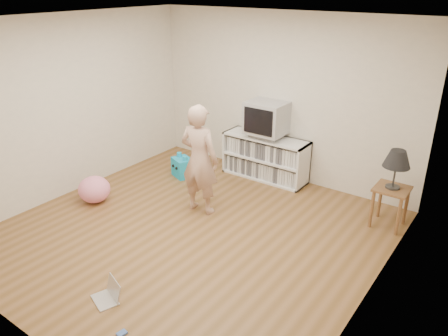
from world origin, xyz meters
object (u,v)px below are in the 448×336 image
at_px(table_lamp, 397,160).
at_px(plush_pink, 94,189).
at_px(media_unit, 266,157).
at_px(dvd_deck, 266,135).
at_px(laptop, 109,294).
at_px(person, 199,160).
at_px(side_table, 391,197).
at_px(plush_blue, 182,167).
at_px(crt_tv, 267,118).

height_order(table_lamp, plush_pink, table_lamp).
height_order(media_unit, dvd_deck, dvd_deck).
distance_m(table_lamp, laptop, 3.74).
bearing_deg(plush_pink, laptop, -35.57).
bearing_deg(person, side_table, -159.80).
distance_m(dvd_deck, plush_blue, 1.47).
xyz_separation_m(person, laptop, (0.41, -2.01, -0.71)).
xyz_separation_m(side_table, plush_blue, (-3.22, -0.39, -0.25)).
distance_m(crt_tv, side_table, 2.22).
bearing_deg(side_table, dvd_deck, 170.01).
xyz_separation_m(side_table, plush_pink, (-3.67, -1.82, -0.22)).
xyz_separation_m(table_lamp, plush_blue, (-3.22, -0.39, -0.78)).
xyz_separation_m(dvd_deck, side_table, (2.10, -0.37, -0.32)).
bearing_deg(dvd_deck, table_lamp, -9.99).
distance_m(media_unit, table_lamp, 2.22).
height_order(dvd_deck, side_table, dvd_deck).
height_order(side_table, plush_blue, side_table).
xyz_separation_m(dvd_deck, table_lamp, (2.10, -0.37, 0.21)).
bearing_deg(laptop, crt_tv, 114.22).
relative_size(crt_tv, side_table, 1.09).
height_order(laptop, plush_blue, plush_blue).
xyz_separation_m(side_table, laptop, (-1.85, -3.13, -0.36)).
distance_m(crt_tv, plush_pink, 2.82).
xyz_separation_m(media_unit, plush_blue, (-1.12, -0.78, -0.19)).
distance_m(side_table, plush_pink, 4.11).
bearing_deg(plush_blue, side_table, 29.07).
bearing_deg(dvd_deck, person, -96.04).
bearing_deg(plush_blue, dvd_deck, 56.28).
distance_m(dvd_deck, person, 1.50).
xyz_separation_m(table_lamp, person, (-2.26, -1.12, -0.17)).
bearing_deg(table_lamp, crt_tv, 170.10).
bearing_deg(table_lamp, dvd_deck, 170.01).
height_order(side_table, person, person).
bearing_deg(crt_tv, plush_pink, -125.76).
distance_m(laptop, plush_pink, 2.25).
bearing_deg(crt_tv, table_lamp, -9.90).
bearing_deg(person, crt_tv, -102.26).
relative_size(crt_tv, laptop, 1.67).
xyz_separation_m(dvd_deck, plush_blue, (-1.12, -0.76, -0.57)).
bearing_deg(laptop, person, 121.66).
height_order(media_unit, side_table, media_unit).
height_order(crt_tv, person, person).
height_order(dvd_deck, plush_pink, dvd_deck).
bearing_deg(person, plush_pink, 20.05).
bearing_deg(plush_blue, person, -14.99).
bearing_deg(crt_tv, media_unit, 90.00).
relative_size(table_lamp, plush_pink, 1.13).
xyz_separation_m(dvd_deck, crt_tv, (0.00, -0.00, 0.29)).
height_order(table_lamp, person, person).
distance_m(media_unit, plush_blue, 1.38).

